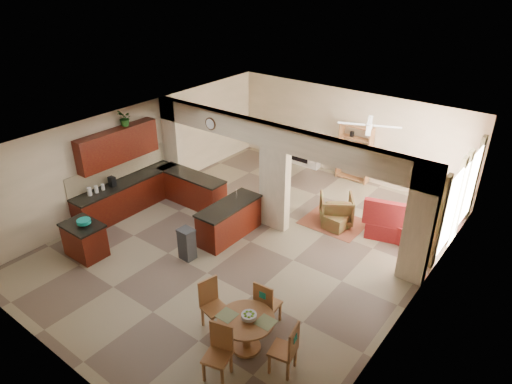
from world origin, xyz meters
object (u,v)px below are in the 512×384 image
Objects in this scene: kitchen_island at (85,240)px; dining_table at (246,328)px; armchair at (336,209)px; sofa at (428,218)px.

kitchen_island is 4.86m from dining_table.
kitchen_island is at bearing -179.65° from dining_table.
dining_table is at bearing 0.30° from kitchen_island.
armchair is (-0.88, 4.95, -0.08)m from dining_table.
armchair is at bearing 126.66° from sofa.
kitchen_island reaches higher than sofa.
kitchen_island is at bearing 17.60° from armchair.
kitchen_island is 0.41× the size of sofa.
dining_table is at bearing 66.33° from armchair.
dining_table is (4.86, 0.03, 0.05)m from kitchen_island.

